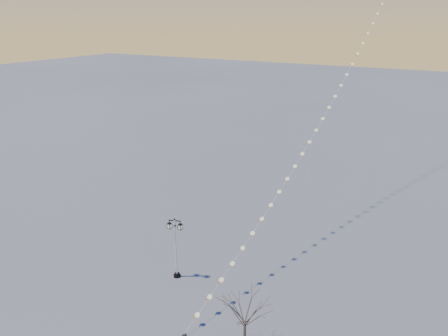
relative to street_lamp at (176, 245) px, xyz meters
The scene contains 4 objects.
ground 5.19m from the street_lamp, 60.86° to the right, with size 300.00×300.00×0.00m, color #585959.
street_lamp is the anchor object (origin of this frame).
bare_tree 8.48m from the street_lamp, 27.02° to the right, with size 2.13×2.13×3.53m.
kite_train 24.45m from the street_lamp, 72.36° to the left, with size 5.05×49.57×31.81m.
Camera 1 is at (13.82, -17.17, 18.09)m, focal length 33.43 mm.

